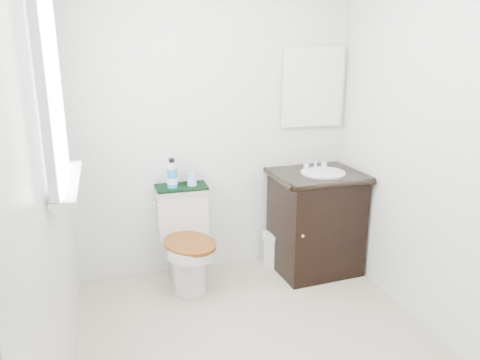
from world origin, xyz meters
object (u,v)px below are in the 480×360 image
toilet (186,243)px  mouthwash_bottle (172,174)px  trash_bin (274,249)px  cup (192,179)px  vanity (316,219)px

toilet → mouthwash_bottle: bearing=125.6°
toilet → trash_bin: 0.77m
toilet → cup: (0.08, 0.11, 0.47)m
mouthwash_bottle → trash_bin: bearing=-1.7°
mouthwash_bottle → vanity: bearing=-8.4°
vanity → cup: (-0.96, 0.18, 0.36)m
trash_bin → mouthwash_bottle: (-0.81, 0.02, 0.70)m
mouthwash_bottle → cup: mouthwash_bottle is taller
cup → mouthwash_bottle: bearing=-175.0°
mouthwash_bottle → cup: (0.15, 0.01, -0.05)m
mouthwash_bottle → toilet: bearing=-54.4°
vanity → cup: bearing=169.6°
vanity → trash_bin: bearing=154.9°
toilet → trash_bin: (0.75, 0.07, -0.18)m
trash_bin → mouthwash_bottle: 1.08m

